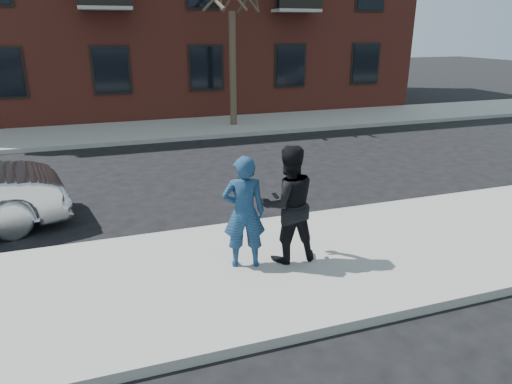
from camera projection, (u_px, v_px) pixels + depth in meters
name	position (u px, v px, depth m)	size (l,w,h in m)	color
ground	(150.00, 285.00, 7.02)	(100.00, 100.00, 0.00)	black
near_sidewalk	(151.00, 289.00, 6.77)	(50.00, 3.50, 0.15)	#9C9893
near_curb	(140.00, 239.00, 8.38)	(50.00, 0.10, 0.15)	#999691
far_sidewalk	(116.00, 133.00, 17.03)	(50.00, 3.50, 0.15)	#9C9893
far_curb	(119.00, 143.00, 15.42)	(50.00, 0.10, 0.15)	#999691
man_hoodie	(244.00, 212.00, 7.03)	(0.74, 0.58, 1.81)	navy
man_peacoat	(288.00, 204.00, 7.21)	(0.95, 0.75, 1.91)	black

